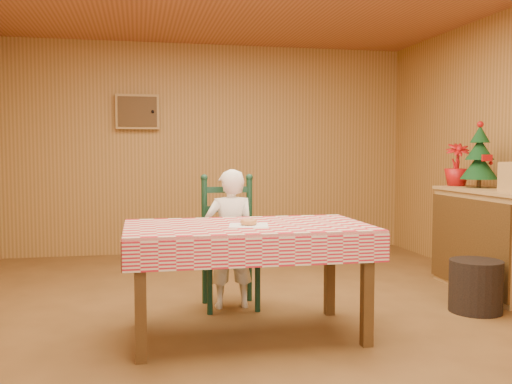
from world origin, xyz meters
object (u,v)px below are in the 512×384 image
(dining_table, at_px, (247,237))
(ladder_chair, at_px, (229,245))
(christmas_tree, at_px, (479,158))
(shelf_unit, at_px, (493,241))
(seated_child, at_px, (230,239))
(storage_bin, at_px, (476,286))

(dining_table, distance_m, ladder_chair, 0.81)
(ladder_chair, bearing_deg, christmas_tree, 5.36)
(ladder_chair, bearing_deg, shelf_unit, -0.58)
(christmas_tree, bearing_deg, dining_table, -157.16)
(dining_table, height_order, seated_child, seated_child)
(ladder_chair, height_order, christmas_tree, christmas_tree)
(seated_child, bearing_deg, ladder_chair, -90.00)
(christmas_tree, relative_size, storage_bin, 1.51)
(ladder_chair, height_order, seated_child, seated_child)
(dining_table, relative_size, shelf_unit, 1.34)
(dining_table, height_order, christmas_tree, christmas_tree)
(dining_table, height_order, shelf_unit, shelf_unit)
(shelf_unit, xyz_separation_m, christmas_tree, (0.01, 0.25, 0.74))
(seated_child, distance_m, storage_bin, 1.98)
(storage_bin, bearing_deg, seated_child, 164.50)
(shelf_unit, distance_m, storage_bin, 0.80)
(seated_child, relative_size, christmas_tree, 1.81)
(ladder_chair, xyz_separation_m, christmas_tree, (2.40, 0.23, 0.71))
(shelf_unit, bearing_deg, christmas_tree, 88.02)
(ladder_chair, distance_m, christmas_tree, 2.52)
(dining_table, height_order, ladder_chair, ladder_chair)
(shelf_unit, height_order, storage_bin, shelf_unit)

